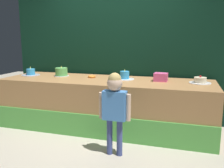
% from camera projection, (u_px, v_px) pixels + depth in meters
% --- Properties ---
extents(ground_plane, '(12.00, 12.00, 0.00)m').
position_uv_depth(ground_plane, '(95.00, 138.00, 3.61)').
color(ground_plane, '#BCB29E').
extents(stage_platform, '(3.41, 1.04, 0.81)m').
position_uv_depth(stage_platform, '(106.00, 104.00, 4.01)').
color(stage_platform, '#B27F4C').
rests_on(stage_platform, ground_plane).
extents(curtain_backdrop, '(4.00, 0.08, 2.83)m').
position_uv_depth(curtain_backdrop, '(116.00, 41.00, 4.40)').
color(curtain_backdrop, black).
rests_on(curtain_backdrop, ground_plane).
extents(child_figure, '(0.41, 0.19, 1.06)m').
position_uv_depth(child_figure, '(115.00, 103.00, 2.99)').
color(child_figure, '#3F4C8C').
rests_on(child_figure, ground_plane).
extents(pink_box, '(0.21, 0.18, 0.13)m').
position_uv_depth(pink_box, '(161.00, 77.00, 3.78)').
color(pink_box, '#E65697').
rests_on(pink_box, stage_platform).
extents(donut, '(0.13, 0.13, 0.04)m').
position_uv_depth(donut, '(92.00, 76.00, 4.13)').
color(donut, orange).
rests_on(donut, stage_platform).
extents(cake_far_left, '(0.33, 0.33, 0.17)m').
position_uv_depth(cake_far_left, '(31.00, 73.00, 4.40)').
color(cake_far_left, silver).
rests_on(cake_far_left, stage_platform).
extents(cake_center_left, '(0.26, 0.26, 0.19)m').
position_uv_depth(cake_center_left, '(61.00, 72.00, 4.30)').
color(cake_center_left, silver).
rests_on(cake_center_left, stage_platform).
extents(cake_center_right, '(0.31, 0.31, 0.17)m').
position_uv_depth(cake_center_right, '(125.00, 76.00, 3.95)').
color(cake_center_right, white).
rests_on(cake_center_right, stage_platform).
extents(cake_far_right, '(0.32, 0.32, 0.12)m').
position_uv_depth(cake_far_right, '(200.00, 81.00, 3.61)').
color(cake_far_right, white).
rests_on(cake_far_right, stage_platform).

